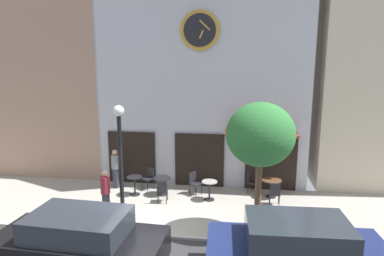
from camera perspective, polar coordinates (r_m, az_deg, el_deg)
name	(u,v)px	position (r m, az deg, el deg)	size (l,w,h in m)	color
clock_building	(203,53)	(14.77, 1.92, 12.92)	(9.00, 3.55, 11.10)	#B2B2BC
neighbor_building_left	(46,18)	(18.48, -24.03, 17.04)	(6.96, 4.32, 14.86)	#9E7A66
street_lamp	(121,162)	(11.28, -12.24, -5.82)	(0.36, 0.36, 3.89)	black
street_tree	(260,135)	(9.94, 11.76, -1.25)	(2.04, 1.84, 4.12)	brown
cafe_table_leftmost	(135,183)	(13.59, -9.91, -9.34)	(0.62, 0.62, 0.77)	black
cafe_table_near_door	(162,183)	(13.45, -5.19, -9.42)	(0.71, 0.71, 0.72)	black
cafe_table_center_right	(209,188)	(12.95, 3.04, -10.31)	(0.60, 0.60, 0.76)	black
cafe_table_center_left	(271,184)	(13.55, 13.59, -9.44)	(0.77, 0.77, 0.72)	black
cafe_chair_near_tree	(194,181)	(13.48, 0.39, -9.25)	(0.56, 0.56, 0.90)	black
cafe_chair_by_entrance	(149,176)	(14.17, -7.44, -8.31)	(0.55, 0.55, 0.90)	black
cafe_chair_outer	(275,192)	(12.77, 14.14, -10.77)	(0.41, 0.41, 0.90)	black
cafe_chair_near_lamp	(252,180)	(13.86, 10.33, -8.86)	(0.54, 0.54, 0.90)	black
cafe_chair_facing_wall	(162,190)	(12.69, -5.21, -10.61)	(0.44, 0.44, 0.90)	black
pedestrian_grey	(115,168)	(14.40, -13.12, -6.80)	(0.33, 0.33, 1.67)	#2D2D38
pedestrian_maroon	(106,193)	(11.85, -14.74, -10.81)	(0.42, 0.42, 1.67)	#2D2D38
parked_car_black	(80,243)	(9.25, -18.88, -18.27)	(4.37, 2.17, 1.55)	black
parked_car_navy	(296,251)	(8.86, 17.59, -19.58)	(4.38, 2.18, 1.55)	navy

